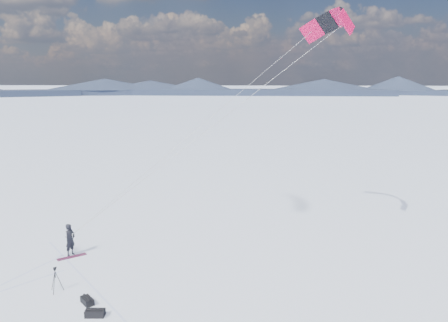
# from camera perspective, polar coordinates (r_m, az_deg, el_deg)

# --- Properties ---
(ground) EXTENTS (1800.00, 1800.00, 0.00)m
(ground) POSITION_cam_1_polar(r_m,az_deg,el_deg) (24.04, -21.88, -14.86)
(ground) COLOR white
(horizon_hills) EXTENTS (704.00, 704.00, 8.58)m
(horizon_hills) POSITION_cam_1_polar(r_m,az_deg,el_deg) (22.82, -22.47, -6.93)
(horizon_hills) COLOR black
(horizon_hills) RESTS_ON ground
(snow_tracks) EXTENTS (13.93, 10.25, 0.01)m
(snow_tracks) POSITION_cam_1_polar(r_m,az_deg,el_deg) (24.49, -25.30, -14.63)
(snow_tracks) COLOR silver
(snow_tracks) RESTS_ON ground
(snowkiter) EXTENTS (0.62, 0.78, 1.89)m
(snowkiter) POSITION_cam_1_polar(r_m,az_deg,el_deg) (27.39, -19.33, -11.53)
(snowkiter) COLOR black
(snowkiter) RESTS_ON ground
(snowboard) EXTENTS (1.41, 1.33, 0.04)m
(snowboard) POSITION_cam_1_polar(r_m,az_deg,el_deg) (27.07, -19.26, -11.73)
(snowboard) COLOR maroon
(snowboard) RESTS_ON ground
(tripod) EXTENTS (0.63, 0.58, 1.24)m
(tripod) POSITION_cam_1_polar(r_m,az_deg,el_deg) (22.96, -21.17, -13.83)
(tripod) COLOR black
(tripod) RESTS_ON ground
(gear_bag_a) EXTENTS (0.87, 0.49, 0.37)m
(gear_bag_a) POSITION_cam_1_polar(r_m,az_deg,el_deg) (20.57, -16.50, -18.50)
(gear_bag_a) COLOR black
(gear_bag_a) RESTS_ON ground
(gear_bag_b) EXTENTS (0.82, 0.81, 0.35)m
(gear_bag_b) POSITION_cam_1_polar(r_m,az_deg,el_deg) (21.67, -17.43, -17.01)
(gear_bag_b) COLOR black
(gear_bag_b) RESTS_ON ground
(power_kite) EXTENTS (16.16, 7.77, 13.08)m
(power_kite) POSITION_cam_1_polar(r_m,az_deg,el_deg) (27.95, 13.75, 16.91)
(power_kite) COLOR #D00B42
(power_kite) RESTS_ON ground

